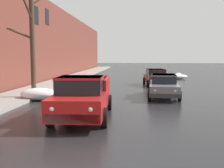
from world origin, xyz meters
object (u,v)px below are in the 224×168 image
object	(u,v)px
sedan_grey_parked_kerbside_close	(164,85)
sedan_maroon_parked_kerbside_mid	(156,77)
bare_tree_second_along_sidewalk	(32,33)
pickup_truck_red_approaching_near_lane	(83,97)

from	to	relation	value
sedan_grey_parked_kerbside_close	sedan_maroon_parked_kerbside_mid	world-z (taller)	same
bare_tree_second_along_sidewalk	sedan_maroon_parked_kerbside_mid	world-z (taller)	bare_tree_second_along_sidewalk
bare_tree_second_along_sidewalk	sedan_grey_parked_kerbside_close	distance (m)	8.47
pickup_truck_red_approaching_near_lane	sedan_maroon_parked_kerbside_mid	xyz separation A→B (m)	(3.91, 12.78, -0.13)
bare_tree_second_along_sidewalk	sedan_grey_parked_kerbside_close	size ratio (longest dim) A/B	1.65
sedan_grey_parked_kerbside_close	sedan_maroon_parked_kerbside_mid	size ratio (longest dim) A/B	1.06
bare_tree_second_along_sidewalk	pickup_truck_red_approaching_near_lane	size ratio (longest dim) A/B	1.37
sedan_grey_parked_kerbside_close	sedan_maroon_parked_kerbside_mid	bearing A→B (deg)	89.69
bare_tree_second_along_sidewalk	sedan_maroon_parked_kerbside_mid	xyz separation A→B (m)	(7.79, 8.24, -3.11)
bare_tree_second_along_sidewalk	sedan_maroon_parked_kerbside_mid	distance (m)	11.76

